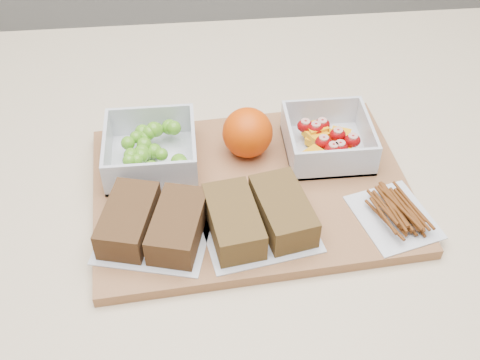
{
  "coord_description": "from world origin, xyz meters",
  "views": [
    {
      "loc": [
        -0.05,
        -0.58,
        1.49
      ],
      "look_at": [
        0.01,
        -0.01,
        0.93
      ],
      "focal_mm": 45.0,
      "sensor_mm": 36.0,
      "label": 1
    }
  ],
  "objects_px": {
    "sandwich_bag_center": "(258,216)",
    "pretzel_bag": "(395,211)",
    "grape_container": "(152,150)",
    "fruit_container": "(327,140)",
    "orange": "(248,133)",
    "sandwich_bag_left": "(153,223)",
    "cutting_board": "(251,190)"
  },
  "relations": [
    {
      "from": "sandwich_bag_center",
      "to": "pretzel_bag",
      "type": "xyz_separation_m",
      "value": [
        0.17,
        -0.0,
        -0.01
      ]
    },
    {
      "from": "grape_container",
      "to": "pretzel_bag",
      "type": "bearing_deg",
      "value": -23.89
    },
    {
      "from": "grape_container",
      "to": "pretzel_bag",
      "type": "distance_m",
      "value": 0.33
    },
    {
      "from": "fruit_container",
      "to": "pretzel_bag",
      "type": "distance_m",
      "value": 0.15
    },
    {
      "from": "grape_container",
      "to": "orange",
      "type": "bearing_deg",
      "value": 3.66
    },
    {
      "from": "fruit_container",
      "to": "sandwich_bag_center",
      "type": "height_order",
      "value": "fruit_container"
    },
    {
      "from": "orange",
      "to": "sandwich_bag_left",
      "type": "height_order",
      "value": "orange"
    },
    {
      "from": "cutting_board",
      "to": "sandwich_bag_left",
      "type": "xyz_separation_m",
      "value": [
        -0.13,
        -0.07,
        0.03
      ]
    },
    {
      "from": "sandwich_bag_left",
      "to": "pretzel_bag",
      "type": "bearing_deg",
      "value": -0.35
    },
    {
      "from": "fruit_container",
      "to": "sandwich_bag_center",
      "type": "bearing_deg",
      "value": -130.18
    },
    {
      "from": "cutting_board",
      "to": "sandwich_bag_left",
      "type": "relative_size",
      "value": 2.64
    },
    {
      "from": "fruit_container",
      "to": "sandwich_bag_left",
      "type": "relative_size",
      "value": 0.73
    },
    {
      "from": "grape_container",
      "to": "sandwich_bag_left",
      "type": "height_order",
      "value": "grape_container"
    },
    {
      "from": "orange",
      "to": "sandwich_bag_left",
      "type": "distance_m",
      "value": 0.19
    },
    {
      "from": "grape_container",
      "to": "cutting_board",
      "type": "bearing_deg",
      "value": -24.52
    },
    {
      "from": "orange",
      "to": "pretzel_bag",
      "type": "height_order",
      "value": "orange"
    },
    {
      "from": "grape_container",
      "to": "orange",
      "type": "distance_m",
      "value": 0.13
    },
    {
      "from": "grape_container",
      "to": "pretzel_bag",
      "type": "xyz_separation_m",
      "value": [
        0.31,
        -0.14,
        -0.01
      ]
    },
    {
      "from": "sandwich_bag_left",
      "to": "pretzel_bag",
      "type": "relative_size",
      "value": 1.25
    },
    {
      "from": "cutting_board",
      "to": "sandwich_bag_left",
      "type": "bearing_deg",
      "value": -154.29
    },
    {
      "from": "sandwich_bag_left",
      "to": "pretzel_bag",
      "type": "height_order",
      "value": "sandwich_bag_left"
    },
    {
      "from": "grape_container",
      "to": "orange",
      "type": "relative_size",
      "value": 1.75
    },
    {
      "from": "sandwich_bag_center",
      "to": "pretzel_bag",
      "type": "distance_m",
      "value": 0.17
    },
    {
      "from": "sandwich_bag_center",
      "to": "pretzel_bag",
      "type": "relative_size",
      "value": 1.23
    },
    {
      "from": "pretzel_bag",
      "to": "orange",
      "type": "bearing_deg",
      "value": 140.16
    },
    {
      "from": "cutting_board",
      "to": "grape_container",
      "type": "relative_size",
      "value": 3.4
    },
    {
      "from": "sandwich_bag_left",
      "to": "sandwich_bag_center",
      "type": "distance_m",
      "value": 0.13
    },
    {
      "from": "cutting_board",
      "to": "orange",
      "type": "relative_size",
      "value": 5.95
    },
    {
      "from": "grape_container",
      "to": "pretzel_bag",
      "type": "height_order",
      "value": "grape_container"
    },
    {
      "from": "fruit_container",
      "to": "pretzel_bag",
      "type": "xyz_separation_m",
      "value": [
        0.06,
        -0.14,
        -0.01
      ]
    },
    {
      "from": "sandwich_bag_center",
      "to": "orange",
      "type": "bearing_deg",
      "value": 89.35
    },
    {
      "from": "orange",
      "to": "sandwich_bag_center",
      "type": "bearing_deg",
      "value": -90.65
    }
  ]
}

